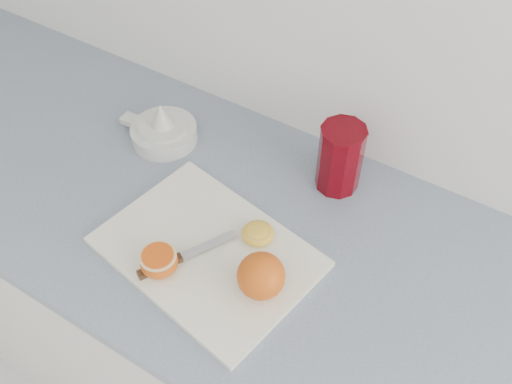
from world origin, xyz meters
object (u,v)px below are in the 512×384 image
(counter, at_px, (222,322))
(cutting_board, at_px, (207,252))
(red_tumbler, at_px, (340,160))
(citrus_juicer, at_px, (163,130))
(half_orange, at_px, (159,262))

(counter, xyz_separation_m, cutting_board, (0.05, -0.09, 0.45))
(cutting_board, relative_size, red_tumbler, 2.57)
(citrus_juicer, relative_size, red_tumbler, 1.24)
(citrus_juicer, bearing_deg, counter, -28.84)
(cutting_board, bearing_deg, citrus_juicer, 141.86)
(cutting_board, distance_m, citrus_juicer, 0.33)
(counter, distance_m, half_orange, 0.50)
(counter, relative_size, red_tumbler, 16.62)
(cutting_board, xyz_separation_m, half_orange, (-0.05, -0.08, 0.03))
(cutting_board, xyz_separation_m, citrus_juicer, (-0.26, 0.20, 0.02))
(counter, xyz_separation_m, half_orange, (0.00, -0.17, 0.48))
(counter, bearing_deg, citrus_juicer, 151.16)
(half_orange, distance_m, citrus_juicer, 0.35)
(counter, height_order, citrus_juicer, citrus_juicer)
(counter, distance_m, cutting_board, 0.46)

